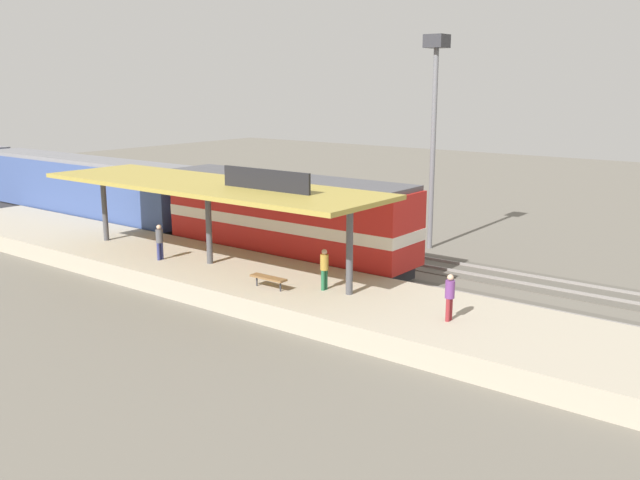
{
  "coord_description": "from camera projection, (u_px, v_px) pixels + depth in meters",
  "views": [
    {
      "loc": [
        -26.36,
        -23.3,
        9.14
      ],
      "look_at": [
        -1.38,
        -4.04,
        2.0
      ],
      "focal_mm": 38.87,
      "sensor_mm": 36.0,
      "label": 1
    }
  ],
  "objects": [
    {
      "name": "platform",
      "position": [
        210.0,
        272.0,
        32.6
      ],
      "size": [
        6.0,
        44.0,
        0.9
      ],
      "primitive_type": "cube",
      "color": "#A89E89",
      "rests_on": "ground"
    },
    {
      "name": "platform_bench",
      "position": [
        268.0,
        278.0,
        28.39
      ],
      "size": [
        0.44,
        1.7,
        0.5
      ],
      "color": "#333338",
      "rests_on": "platform"
    },
    {
      "name": "person_boarding",
      "position": [
        324.0,
        267.0,
        28.12
      ],
      "size": [
        0.34,
        0.34,
        1.71
      ],
      "color": "#23603D",
      "rests_on": "platform"
    },
    {
      "name": "person_waiting",
      "position": [
        160.0,
        240.0,
        32.94
      ],
      "size": [
        0.34,
        0.34,
        1.71
      ],
      "color": "navy",
      "rests_on": "platform"
    },
    {
      "name": "station_canopy",
      "position": [
        209.0,
        187.0,
        31.65
      ],
      "size": [
        5.2,
        18.0,
        4.7
      ],
      "color": "#47474C",
      "rests_on": "platform"
    },
    {
      "name": "track_near",
      "position": [
        275.0,
        262.0,
        36.25
      ],
      "size": [
        3.2,
        110.0,
        0.16
      ],
      "color": "#565249",
      "rests_on": "ground"
    },
    {
      "name": "track_far",
      "position": [
        328.0,
        246.0,
        39.8
      ],
      "size": [
        3.2,
        110.0,
        0.16
      ],
      "color": "#565249",
      "rests_on": "ground"
    },
    {
      "name": "passenger_carriage_front",
      "position": [
        80.0,
        189.0,
        45.97
      ],
      "size": [
        2.9,
        20.0,
        4.24
      ],
      "color": "#28282D",
      "rests_on": "track_near"
    },
    {
      "name": "locomotive",
      "position": [
        287.0,
        219.0,
        35.22
      ],
      "size": [
        2.93,
        14.43,
        4.44
      ],
      "color": "#28282D",
      "rests_on": "track_near"
    },
    {
      "name": "ground_plane",
      "position": [
        299.0,
        255.0,
        37.8
      ],
      "size": [
        120.0,
        120.0,
        0.0
      ],
      "primitive_type": "plane",
      "color": "#666056"
    },
    {
      "name": "light_mast",
      "position": [
        435.0,
        98.0,
        37.55
      ],
      "size": [
        1.1,
        1.1,
        11.7
      ],
      "color": "slate",
      "rests_on": "ground"
    },
    {
      "name": "person_walking",
      "position": [
        450.0,
        295.0,
        24.43
      ],
      "size": [
        0.34,
        0.34,
        1.71
      ],
      "color": "maroon",
      "rests_on": "platform"
    }
  ]
}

